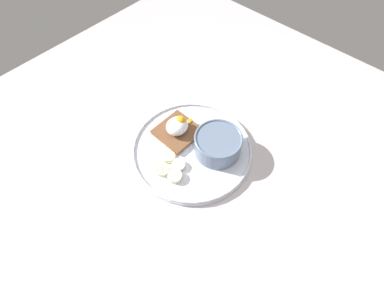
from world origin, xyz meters
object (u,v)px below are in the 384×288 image
object	(u,v)px
banana_slice_left	(162,170)
banana_slice_right	(175,176)
toast_slice	(177,132)
banana_slice_back	(168,157)
oatmeal_bowl	(218,144)
poached_egg	(178,125)
banana_slice_front	(178,165)

from	to	relation	value
banana_slice_left	banana_slice_right	size ratio (longest dim) A/B	0.85
toast_slice	banana_slice_back	distance (cm)	7.60
oatmeal_bowl	banana_slice_right	bearing A→B (deg)	169.25
banana_slice_right	banana_slice_back	bearing A→B (deg)	59.89
oatmeal_bowl	toast_slice	world-z (taller)	oatmeal_bowl
banana_slice_right	poached_egg	bearing A→B (deg)	40.50
poached_egg	banana_slice_back	bearing A→B (deg)	-153.34
toast_slice	poached_egg	xyz separation A→B (cm)	(0.22, -0.02, 2.38)
oatmeal_bowl	poached_egg	distance (cm)	10.98
toast_slice	banana_slice_left	bearing A→B (deg)	-153.82
banana_slice_left	poached_egg	bearing A→B (deg)	25.63
banana_slice_front	banana_slice_left	world-z (taller)	banana_slice_left
toast_slice	banana_slice_left	distance (cm)	11.51
poached_egg	banana_slice_right	size ratio (longest dim) A/B	1.70
toast_slice	banana_slice_back	world-z (taller)	same
poached_egg	banana_slice_right	distance (cm)	13.06
poached_egg	banana_slice_back	world-z (taller)	poached_egg
oatmeal_bowl	banana_slice_right	xyz separation A→B (cm)	(-12.30, 2.33, -1.94)
toast_slice	banana_slice_back	bearing A→B (deg)	-152.48
banana_slice_left	banana_slice_right	distance (cm)	3.38
toast_slice	poached_egg	distance (cm)	2.39
banana_slice_right	banana_slice_front	bearing A→B (deg)	28.44
oatmeal_bowl	poached_egg	size ratio (longest dim) A/B	1.41
toast_slice	banana_slice_right	bearing A→B (deg)	-138.80
poached_egg	banana_slice_left	world-z (taller)	poached_egg
banana_slice_back	oatmeal_bowl	bearing A→B (deg)	-37.15
banana_slice_front	banana_slice_left	bearing A→B (deg)	152.49
poached_egg	banana_slice_right	world-z (taller)	poached_egg
toast_slice	banana_slice_right	xyz separation A→B (cm)	(-9.56, -8.36, 0.06)
oatmeal_bowl	banana_slice_back	bearing A→B (deg)	142.85
oatmeal_bowl	banana_slice_back	size ratio (longest dim) A/B	2.57
oatmeal_bowl	banana_slice_right	distance (cm)	12.67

